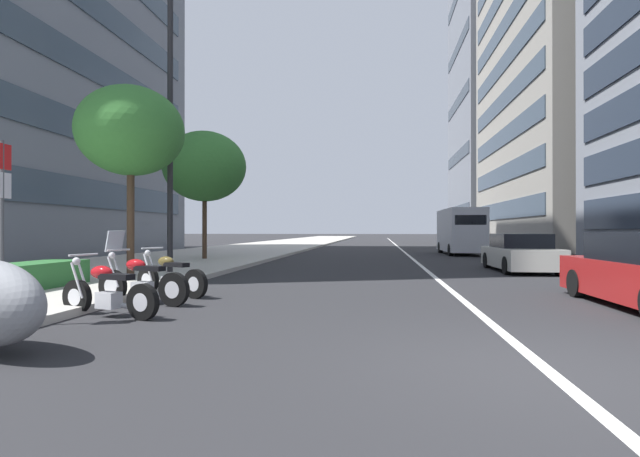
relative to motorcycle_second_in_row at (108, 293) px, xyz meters
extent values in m
plane|color=#262628|center=(-2.49, -6.47, -0.41)|extent=(400.00, 400.00, 0.00)
cube|color=#B2ADA3|center=(27.51, 5.08, -0.33)|extent=(160.00, 9.07, 0.15)
cube|color=silver|center=(32.51, -6.47, -0.40)|extent=(110.00, 0.16, 0.01)
cylinder|color=black|center=(0.21, 0.71, -0.10)|extent=(0.29, 0.62, 0.61)
cylinder|color=silver|center=(0.21, 0.71, -0.10)|extent=(0.21, 0.33, 0.31)
cylinder|color=black|center=(-0.23, -0.76, -0.10)|extent=(0.29, 0.62, 0.61)
cylinder|color=silver|center=(-0.23, -0.76, -0.10)|extent=(0.21, 0.33, 0.31)
cube|color=silver|center=(-0.01, -0.02, -0.12)|extent=(0.36, 0.44, 0.28)
cube|color=black|center=(-0.06, -0.20, 0.30)|extent=(0.39, 0.68, 0.10)
ellipsoid|color=#AD1116|center=(0.04, 0.14, 0.36)|extent=(0.36, 0.51, 0.24)
cylinder|color=silver|center=(0.12, 0.66, 0.20)|extent=(0.13, 0.32, 0.64)
cylinder|color=silver|center=(0.25, 0.62, 0.20)|extent=(0.13, 0.32, 0.64)
cylinder|color=silver|center=(0.16, 0.56, 0.66)|extent=(0.59, 0.21, 0.04)
sphere|color=silver|center=(0.21, 0.73, 0.54)|extent=(0.14, 0.14, 0.14)
cylinder|color=silver|center=(0.04, -0.33, -0.22)|extent=(0.28, 0.68, 0.16)
cylinder|color=black|center=(1.60, 0.85, -0.07)|extent=(0.29, 0.68, 0.67)
cylinder|color=silver|center=(1.60, 0.85, -0.07)|extent=(0.21, 0.36, 0.34)
cylinder|color=black|center=(1.20, -0.67, -0.07)|extent=(0.29, 0.68, 0.67)
cylinder|color=silver|center=(1.20, -0.67, -0.07)|extent=(0.21, 0.36, 0.34)
cube|color=silver|center=(1.40, 0.09, -0.09)|extent=(0.35, 0.43, 0.28)
cube|color=black|center=(1.36, -0.08, 0.33)|extent=(0.38, 0.68, 0.10)
ellipsoid|color=#AD1116|center=(1.45, 0.25, 0.39)|extent=(0.35, 0.51, 0.24)
cylinder|color=silver|center=(1.51, 0.79, 0.23)|extent=(0.12, 0.32, 0.64)
cylinder|color=silver|center=(1.65, 0.75, 0.23)|extent=(0.12, 0.32, 0.64)
cylinder|color=silver|center=(1.56, 0.69, 0.69)|extent=(0.59, 0.19, 0.04)
sphere|color=silver|center=(1.61, 0.87, 0.57)|extent=(0.14, 0.14, 0.14)
cube|color=#B2BCC6|center=(1.59, 0.79, 0.87)|extent=(0.46, 0.23, 0.44)
cylinder|color=silver|center=(1.46, -0.22, -0.21)|extent=(0.26, 0.69, 0.16)
cylinder|color=black|center=(3.01, 0.77, -0.09)|extent=(0.38, 0.64, 0.65)
cylinder|color=silver|center=(3.01, 0.77, -0.09)|extent=(0.26, 0.35, 0.32)
cylinder|color=black|center=(2.33, -0.67, -0.09)|extent=(0.38, 0.64, 0.65)
cylinder|color=silver|center=(2.33, -0.67, -0.09)|extent=(0.26, 0.35, 0.32)
cube|color=silver|center=(2.67, 0.05, -0.10)|extent=(0.40, 0.45, 0.28)
cube|color=black|center=(2.59, -0.11, 0.31)|extent=(0.47, 0.67, 0.10)
ellipsoid|color=brown|center=(2.74, 0.21, 0.37)|extent=(0.41, 0.52, 0.24)
cylinder|color=silver|center=(2.91, 0.73, 0.22)|extent=(0.18, 0.31, 0.64)
cylinder|color=silver|center=(3.04, 0.67, 0.22)|extent=(0.18, 0.31, 0.64)
cylinder|color=silver|center=(2.94, 0.63, 0.67)|extent=(0.56, 0.29, 0.04)
sphere|color=silver|center=(3.02, 0.79, 0.55)|extent=(0.14, 0.14, 0.14)
cylinder|color=silver|center=(2.68, -0.26, -0.21)|extent=(0.37, 0.66, 0.16)
cylinder|color=black|center=(3.59, -9.10, -0.10)|extent=(0.62, 0.22, 0.62)
cube|color=beige|center=(10.59, -9.85, 0.10)|extent=(4.46, 1.87, 0.72)
cube|color=black|center=(10.58, -9.85, 0.71)|extent=(2.17, 1.71, 0.51)
cylinder|color=black|center=(12.05, -8.99, -0.10)|extent=(0.62, 0.22, 0.62)
cylinder|color=black|center=(12.06, -10.68, -0.10)|extent=(0.62, 0.22, 0.62)
cylinder|color=black|center=(9.11, -9.01, -0.10)|extent=(0.62, 0.22, 0.62)
cylinder|color=black|center=(9.12, -10.70, -0.10)|extent=(0.62, 0.22, 0.62)
cube|color=#B7B7BC|center=(23.04, -9.78, 1.11)|extent=(5.97, 2.21, 2.60)
cube|color=black|center=(20.10, -9.84, 1.69)|extent=(0.08, 1.75, 0.56)
cylinder|color=black|center=(25.04, -8.79, -0.05)|extent=(0.73, 0.28, 0.72)
cylinder|color=black|center=(25.08, -10.67, -0.05)|extent=(0.73, 0.28, 0.72)
cylinder|color=black|center=(21.01, -8.88, -0.05)|extent=(0.73, 0.28, 0.72)
cylinder|color=black|center=(21.05, -10.76, -0.05)|extent=(0.73, 0.28, 0.72)
cylinder|color=#47494C|center=(-1.01, 1.16, 1.12)|extent=(0.06, 0.06, 2.76)
cube|color=red|center=(-1.01, 1.15, 2.25)|extent=(0.32, 0.02, 0.40)
cube|color=silver|center=(-1.01, 1.15, 1.80)|extent=(0.32, 0.02, 0.40)
cylinder|color=#232326|center=(7.13, 2.09, 4.45)|extent=(0.18, 0.18, 9.42)
cube|color=#B21E23|center=(6.78, 2.09, 4.32)|extent=(0.56, 0.03, 1.10)
cube|color=#B21E23|center=(7.48, 2.09, 4.32)|extent=(0.56, 0.03, 1.10)
cube|color=#28602D|center=(1.67, 3.41, 0.04)|extent=(4.59, 1.10, 0.59)
cylinder|color=#473323|center=(5.65, 2.65, 1.31)|extent=(0.22, 0.22, 3.14)
ellipsoid|color=#387A33|center=(5.65, 2.65, 4.05)|extent=(3.12, 3.12, 2.65)
cylinder|color=#473323|center=(14.41, 3.63, 1.21)|extent=(0.22, 0.22, 2.95)
ellipsoid|color=#387A33|center=(14.41, 3.63, 4.17)|extent=(3.96, 3.96, 3.37)
cube|color=gray|center=(35.38, -25.02, 19.91)|extent=(23.42, 19.09, 40.64)
cube|color=#384756|center=(35.38, -15.43, 2.84)|extent=(21.08, 0.08, 1.50)
cube|color=#384756|center=(35.38, -15.43, 6.02)|extent=(21.08, 0.08, 1.50)
cube|color=#384756|center=(35.38, -15.43, 9.20)|extent=(21.08, 0.08, 1.50)
cube|color=#384756|center=(35.38, -15.43, 12.37)|extent=(21.08, 0.08, 1.50)
cube|color=#384756|center=(35.38, -15.43, 15.55)|extent=(21.08, 0.08, 1.50)
cube|color=#384756|center=(35.38, -15.43, 18.73)|extent=(21.08, 0.08, 1.50)
cube|color=slate|center=(59.57, -24.01, 25.49)|extent=(18.73, 17.08, 51.80)
cube|color=#2D3842|center=(59.57, -15.43, 3.74)|extent=(16.86, 0.08, 1.50)
cube|color=#2D3842|center=(59.57, -15.43, 11.16)|extent=(16.86, 0.08, 1.50)
cube|color=#2D3842|center=(59.57, -15.43, 18.58)|extent=(16.86, 0.08, 1.50)
cube|color=#2D3842|center=(59.57, -15.43, 26.01)|extent=(16.86, 0.08, 1.50)
cube|color=#384756|center=(14.99, 10.57, 3.08)|extent=(24.68, 0.08, 1.50)
cube|color=#384756|center=(14.99, 10.57, 6.48)|extent=(24.68, 0.08, 1.50)
cube|color=#384756|center=(14.99, 10.57, 9.89)|extent=(24.68, 0.08, 1.50)
camera|label=1|loc=(-7.83, -4.66, 1.09)|focal=26.99mm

